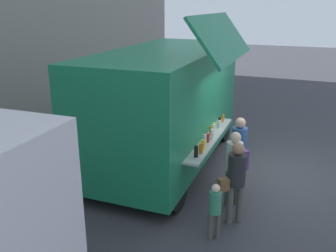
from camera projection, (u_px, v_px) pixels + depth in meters
name	position (u px, v px, depth m)	size (l,w,h in m)	color
ground_plane	(265.00, 173.00, 9.08)	(60.00, 60.00, 0.00)	#38383D
food_truck_main	(166.00, 103.00, 9.24)	(5.73, 3.15, 3.80)	#18754D
trash_bin	(151.00, 99.00, 14.17)	(0.60, 0.60, 0.98)	#306239
customer_front_ordering	(239.00, 147.00, 8.09)	(0.55, 0.34, 1.66)	black
customer_mid_with_backpack	(235.00, 162.00, 7.35)	(0.51, 0.48, 1.60)	#504A3F
customer_rear_waiting	(236.00, 177.00, 6.75)	(0.46, 0.48, 1.63)	#4B4A45
child_near_queue	(215.00, 207.00, 6.36)	(0.22, 0.22, 1.08)	#4A4A42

